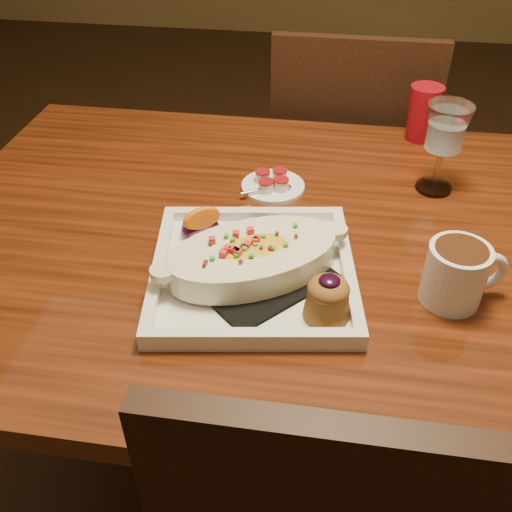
# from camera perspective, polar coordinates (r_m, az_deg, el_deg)

# --- Properties ---
(floor) EXTENTS (7.00, 7.00, 0.00)m
(floor) POSITION_cam_1_polar(r_m,az_deg,el_deg) (1.56, 6.21, -20.81)
(floor) COLOR black
(floor) RESTS_ON ground
(table) EXTENTS (1.50, 0.90, 0.75)m
(table) POSITION_cam_1_polar(r_m,az_deg,el_deg) (1.06, 8.60, -2.43)
(table) COLOR maroon
(table) RESTS_ON floor
(chair_far) EXTENTS (0.42, 0.42, 0.93)m
(chair_far) POSITION_cam_1_polar(r_m,az_deg,el_deg) (1.66, 8.86, 7.98)
(chair_far) COLOR black
(chair_far) RESTS_ON floor
(plate) EXTENTS (0.36, 0.36, 0.08)m
(plate) POSITION_cam_1_polar(r_m,az_deg,el_deg) (0.88, 0.09, -0.83)
(plate) COLOR white
(plate) RESTS_ON table
(coffee_mug) EXTENTS (0.13, 0.09, 0.10)m
(coffee_mug) POSITION_cam_1_polar(r_m,az_deg,el_deg) (0.88, 19.52, -1.53)
(coffee_mug) COLOR white
(coffee_mug) RESTS_ON table
(goblet) EXTENTS (0.08, 0.08, 0.17)m
(goblet) POSITION_cam_1_polar(r_m,az_deg,el_deg) (1.11, 18.43, 11.62)
(goblet) COLOR silver
(goblet) RESTS_ON table
(saucer) EXTENTS (0.12, 0.12, 0.08)m
(saucer) POSITION_cam_1_polar(r_m,az_deg,el_deg) (1.11, 1.63, 7.15)
(saucer) COLOR white
(saucer) RESTS_ON table
(creamer_loose) EXTENTS (0.03, 0.03, 0.02)m
(creamer_loose) POSITION_cam_1_polar(r_m,az_deg,el_deg) (1.10, 2.31, 6.98)
(creamer_loose) COLOR silver
(creamer_loose) RESTS_ON table
(red_tumbler) EXTENTS (0.07, 0.07, 0.12)m
(red_tumbler) POSITION_cam_1_polar(r_m,az_deg,el_deg) (1.33, 16.38, 13.54)
(red_tumbler) COLOR #A20B17
(red_tumbler) RESTS_ON table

